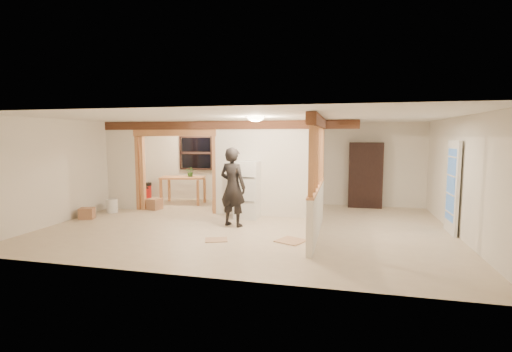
% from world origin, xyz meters
% --- Properties ---
extents(floor, '(9.00, 6.50, 0.01)m').
position_xyz_m(floor, '(0.00, 0.00, -0.01)').
color(floor, beige).
rests_on(floor, ground).
extents(ceiling, '(9.00, 6.50, 0.01)m').
position_xyz_m(ceiling, '(0.00, 0.00, 2.50)').
color(ceiling, white).
extents(wall_back, '(9.00, 0.01, 2.50)m').
position_xyz_m(wall_back, '(0.00, 3.25, 1.25)').
color(wall_back, silver).
rests_on(wall_back, floor).
extents(wall_front, '(9.00, 0.01, 2.50)m').
position_xyz_m(wall_front, '(0.00, -3.25, 1.25)').
color(wall_front, silver).
rests_on(wall_front, floor).
extents(wall_left, '(0.01, 6.50, 2.50)m').
position_xyz_m(wall_left, '(-4.50, 0.00, 1.25)').
color(wall_left, silver).
rests_on(wall_left, floor).
extents(wall_right, '(0.01, 6.50, 2.50)m').
position_xyz_m(wall_right, '(4.50, 0.00, 1.25)').
color(wall_right, silver).
rests_on(wall_right, floor).
extents(partition_left_stub, '(0.90, 0.12, 2.50)m').
position_xyz_m(partition_left_stub, '(-4.05, 1.20, 1.25)').
color(partition_left_stub, silver).
rests_on(partition_left_stub, floor).
extents(partition_center, '(2.80, 0.12, 2.50)m').
position_xyz_m(partition_center, '(0.20, 1.20, 1.25)').
color(partition_center, silver).
rests_on(partition_center, floor).
extents(doorway_frame, '(2.46, 0.14, 2.20)m').
position_xyz_m(doorway_frame, '(-2.40, 1.20, 1.10)').
color(doorway_frame, tan).
rests_on(doorway_frame, floor).
extents(header_beam_back, '(7.00, 0.18, 0.22)m').
position_xyz_m(header_beam_back, '(-1.00, 1.20, 2.38)').
color(header_beam_back, brown).
rests_on(header_beam_back, ceiling).
extents(header_beam_right, '(0.18, 3.30, 0.22)m').
position_xyz_m(header_beam_right, '(1.60, -0.40, 2.38)').
color(header_beam_right, brown).
rests_on(header_beam_right, ceiling).
extents(pony_wall, '(0.12, 3.20, 1.00)m').
position_xyz_m(pony_wall, '(1.60, -0.40, 0.50)').
color(pony_wall, silver).
rests_on(pony_wall, floor).
extents(stud_partition, '(0.14, 3.20, 1.32)m').
position_xyz_m(stud_partition, '(1.60, -0.40, 1.66)').
color(stud_partition, tan).
rests_on(stud_partition, pony_wall).
extents(window_back, '(1.12, 0.10, 1.10)m').
position_xyz_m(window_back, '(-2.60, 3.17, 1.55)').
color(window_back, black).
rests_on(window_back, wall_back).
extents(french_door, '(0.12, 0.86, 2.00)m').
position_xyz_m(french_door, '(4.42, 0.40, 1.00)').
color(french_door, white).
rests_on(french_door, floor).
extents(ceiling_dome_main, '(0.36, 0.36, 0.16)m').
position_xyz_m(ceiling_dome_main, '(0.30, -0.50, 2.48)').
color(ceiling_dome_main, '#FFEABF').
rests_on(ceiling_dome_main, ceiling).
extents(ceiling_dome_util, '(0.32, 0.32, 0.14)m').
position_xyz_m(ceiling_dome_util, '(-2.50, 2.30, 2.48)').
color(ceiling_dome_util, '#FFEABF').
rests_on(ceiling_dome_util, ceiling).
extents(hanging_bulb, '(0.07, 0.07, 0.07)m').
position_xyz_m(hanging_bulb, '(-2.00, 1.60, 2.18)').
color(hanging_bulb, '#FFD88C').
rests_on(hanging_bulb, ceiling).
extents(refrigerator, '(0.60, 0.58, 1.46)m').
position_xyz_m(refrigerator, '(-0.25, 0.85, 0.73)').
color(refrigerator, silver).
rests_on(refrigerator, floor).
extents(woman, '(0.77, 0.62, 1.84)m').
position_xyz_m(woman, '(-0.35, -0.08, 0.92)').
color(woman, '#282424').
rests_on(woman, floor).
extents(work_table, '(1.44, 0.93, 0.84)m').
position_xyz_m(work_table, '(-2.73, 2.40, 0.42)').
color(work_table, tan).
rests_on(work_table, floor).
extents(potted_plant, '(0.32, 0.30, 0.31)m').
position_xyz_m(potted_plant, '(-2.50, 2.48, 0.99)').
color(potted_plant, '#2B551F').
rests_on(potted_plant, work_table).
extents(shop_vac, '(0.52, 0.52, 0.59)m').
position_xyz_m(shop_vac, '(-4.20, 2.68, 0.29)').
color(shop_vac, '#AC1613').
rests_on(shop_vac, floor).
extents(bookshelf, '(0.96, 0.32, 1.91)m').
position_xyz_m(bookshelf, '(2.77, 3.02, 0.96)').
color(bookshelf, black).
rests_on(bookshelf, floor).
extents(bucket, '(0.38, 0.38, 0.37)m').
position_xyz_m(bucket, '(-4.03, 0.61, 0.19)').
color(bucket, white).
rests_on(bucket, floor).
extents(box_util_a, '(0.31, 0.27, 0.26)m').
position_xyz_m(box_util_a, '(-1.29, 1.60, 0.13)').
color(box_util_a, '#A4704F').
rests_on(box_util_a, floor).
extents(box_util_b, '(0.41, 0.41, 0.32)m').
position_xyz_m(box_util_b, '(-3.12, 1.30, 0.16)').
color(box_util_b, '#A4704F').
rests_on(box_util_b, floor).
extents(box_front, '(0.42, 0.38, 0.28)m').
position_xyz_m(box_front, '(-4.18, -0.22, 0.14)').
color(box_front, '#A4704F').
rests_on(box_front, floor).
extents(floor_panel_near, '(0.67, 0.67, 0.02)m').
position_xyz_m(floor_panel_near, '(1.15, -1.05, 0.01)').
color(floor_panel_near, tan).
rests_on(floor_panel_near, floor).
extents(floor_panel_far, '(0.54, 0.48, 0.01)m').
position_xyz_m(floor_panel_far, '(-0.32, -1.32, 0.01)').
color(floor_panel_far, tan).
rests_on(floor_panel_far, floor).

